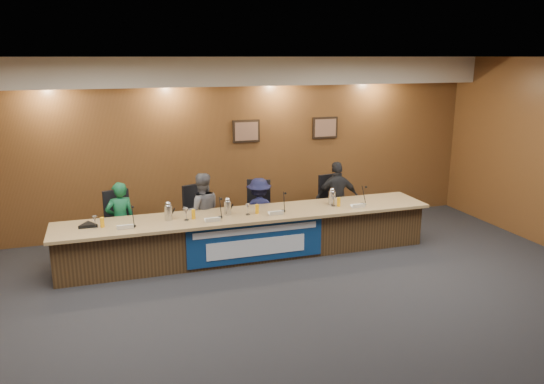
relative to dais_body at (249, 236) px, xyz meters
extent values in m
plane|color=black|center=(0.00, -2.40, -0.35)|extent=(10.00, 10.00, 0.00)
cube|color=silver|center=(0.00, -2.40, 2.85)|extent=(10.00, 8.00, 0.04)
cube|color=brown|center=(0.00, 1.60, 1.25)|extent=(10.00, 0.04, 3.20)
cube|color=beige|center=(0.00, 1.35, 2.60)|extent=(10.00, 0.50, 0.50)
cube|color=#412C18|center=(0.00, 0.00, 0.00)|extent=(6.00, 0.80, 0.70)
cube|color=#9B7C4F|center=(0.00, -0.05, 0.38)|extent=(6.10, 0.95, 0.05)
cube|color=navy|center=(0.00, -0.41, 0.03)|extent=(2.20, 0.02, 0.65)
cube|color=silver|center=(0.00, -0.43, 0.23)|extent=(2.00, 0.01, 0.10)
cube|color=silver|center=(0.00, -0.43, -0.05)|extent=(1.60, 0.01, 0.28)
cube|color=black|center=(0.40, 1.57, 1.50)|extent=(0.52, 0.04, 0.42)
cube|color=black|center=(2.00, 1.57, 1.50)|extent=(0.52, 0.04, 0.42)
imported|color=#0F4E2C|center=(-1.99, 0.56, 0.29)|extent=(0.51, 0.39, 1.28)
imported|color=#56555A|center=(-0.67, 0.56, 0.32)|extent=(0.67, 0.54, 1.33)
imported|color=#121434|center=(0.34, 0.56, 0.24)|extent=(0.82, 0.56, 1.17)
imported|color=black|center=(1.83, 0.56, 0.34)|extent=(0.85, 0.48, 1.37)
cube|color=black|center=(-1.99, 0.66, 0.13)|extent=(0.56, 0.56, 0.08)
cube|color=black|center=(-0.67, 0.66, 0.13)|extent=(0.62, 0.62, 0.08)
cube|color=black|center=(0.34, 0.66, 0.13)|extent=(0.63, 0.63, 0.08)
cube|color=black|center=(1.83, 0.66, 0.13)|extent=(0.54, 0.54, 0.08)
cube|color=white|center=(-1.95, -0.29, 0.45)|extent=(0.24, 0.08, 0.10)
cylinder|color=black|center=(-1.83, -0.18, 0.41)|extent=(0.07, 0.07, 0.02)
cylinder|color=#F1A10E|center=(-2.27, -0.07, 0.47)|extent=(0.06, 0.06, 0.15)
cylinder|color=silver|center=(-2.37, -0.06, 0.49)|extent=(0.08, 0.08, 0.18)
cube|color=white|center=(-0.66, -0.33, 0.45)|extent=(0.24, 0.08, 0.10)
cylinder|color=black|center=(-0.51, -0.14, 0.41)|extent=(0.07, 0.07, 0.02)
cylinder|color=#F1A10E|center=(-0.92, -0.07, 0.47)|extent=(0.06, 0.06, 0.15)
cylinder|color=silver|center=(-1.03, -0.12, 0.49)|extent=(0.08, 0.08, 0.18)
cube|color=white|center=(0.38, -0.29, 0.45)|extent=(0.24, 0.08, 0.10)
cylinder|color=black|center=(0.55, -0.12, 0.41)|extent=(0.07, 0.07, 0.02)
cylinder|color=#F1A10E|center=(0.11, -0.10, 0.47)|extent=(0.06, 0.06, 0.15)
cylinder|color=silver|center=(-0.05, -0.12, 0.49)|extent=(0.08, 0.08, 0.18)
cube|color=white|center=(1.81, -0.33, 0.45)|extent=(0.24, 0.08, 0.10)
cylinder|color=black|center=(1.98, -0.14, 0.41)|extent=(0.07, 0.07, 0.02)
cylinder|color=#F1A10E|center=(1.54, -0.12, 0.47)|extent=(0.06, 0.06, 0.15)
cylinder|color=silver|center=(1.45, -0.09, 0.49)|extent=(0.08, 0.08, 0.18)
cylinder|color=silver|center=(-1.29, -0.02, 0.52)|extent=(0.12, 0.12, 0.24)
cylinder|color=silver|center=(-0.36, -0.02, 0.51)|extent=(0.12, 0.12, 0.22)
cylinder|color=silver|center=(1.47, 0.01, 0.52)|extent=(0.12, 0.12, 0.23)
cylinder|color=black|center=(-2.48, 0.02, 0.43)|extent=(0.32, 0.32, 0.05)
camera|label=1|loc=(-2.20, -7.96, 2.86)|focal=35.00mm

